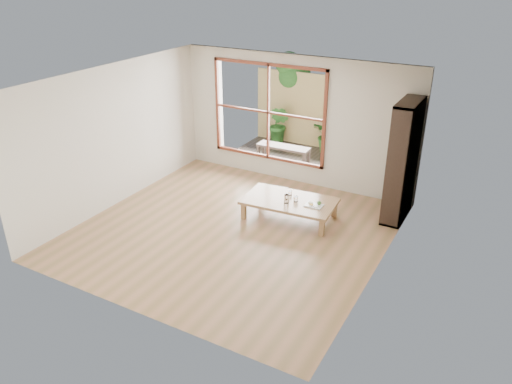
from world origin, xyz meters
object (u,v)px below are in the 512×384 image
bookshelf (403,161)px  garden_bench (283,148)px  food_tray (315,205)px  low_table (290,202)px

bookshelf → garden_bench: bearing=155.5°
food_tray → garden_bench: bearing=126.4°
bookshelf → garden_bench: bookshelf is taller
low_table → bookshelf: 2.09m
food_tray → garden_bench: food_tray is taller
low_table → food_tray: food_tray is taller
low_table → bookshelf: size_ratio=0.79×
low_table → garden_bench: 2.66m
food_tray → garden_bench: 2.92m
low_table → bookshelf: bookshelf is taller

